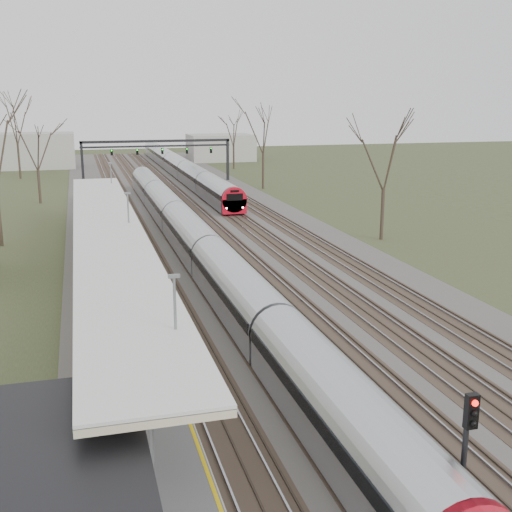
{
  "coord_description": "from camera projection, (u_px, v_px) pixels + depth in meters",
  "views": [
    {
      "loc": [
        -10.56,
        -6.71,
        11.82
      ],
      "look_at": [
        0.02,
        31.57,
        2.0
      ],
      "focal_mm": 45.0,
      "sensor_mm": 36.0,
      "label": 1
    }
  ],
  "objects": [
    {
      "name": "track_bed",
      "position": [
        195.0,
        220.0,
        63.36
      ],
      "size": [
        24.0,
        160.0,
        0.22
      ],
      "color": "#474442",
      "rests_on": "ground"
    },
    {
      "name": "platform",
      "position": [
        107.0,
        266.0,
        44.48
      ],
      "size": [
        3.5,
        69.0,
        1.0
      ],
      "primitive_type": "cube",
      "color": "#9E9B93",
      "rests_on": "ground"
    },
    {
      "name": "canopy",
      "position": [
        108.0,
        230.0,
        39.43
      ],
      "size": [
        4.1,
        50.0,
        3.11
      ],
      "color": "slate",
      "rests_on": "platform"
    },
    {
      "name": "signal_gantry",
      "position": [
        157.0,
        148.0,
        90.27
      ],
      "size": [
        21.0,
        0.59,
        6.08
      ],
      "color": "black",
      "rests_on": "ground"
    },
    {
      "name": "tree_east_far",
      "position": [
        385.0,
        154.0,
        53.02
      ],
      "size": [
        5.0,
        5.0,
        10.3
      ],
      "color": "#2D231C",
      "rests_on": "ground"
    },
    {
      "name": "train_near",
      "position": [
        192.0,
        236.0,
        49.28
      ],
      "size": [
        2.62,
        75.21,
        3.05
      ],
      "color": "#ACAFB7",
      "rests_on": "ground"
    },
    {
      "name": "train_far",
      "position": [
        178.0,
        166.0,
        99.95
      ],
      "size": [
        2.62,
        75.21,
        3.05
      ],
      "color": "#ACAFB7",
      "rests_on": "ground"
    },
    {
      "name": "signal_post",
      "position": [
        467.0,
        439.0,
        17.58
      ],
      "size": [
        0.35,
        0.45,
        4.1
      ],
      "color": "black",
      "rests_on": "ground"
    }
  ]
}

